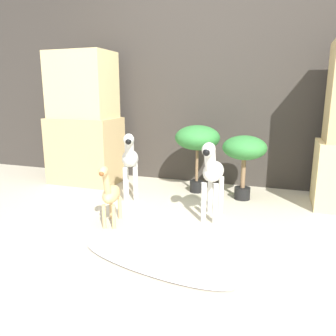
# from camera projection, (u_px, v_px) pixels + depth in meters

# --- Properties ---
(ground_plane) EXTENTS (14.00, 14.00, 0.00)m
(ground_plane) POSITION_uv_depth(u_px,v_px,m) (166.00, 241.00, 2.28)
(ground_plane) COLOR beige
(wall_back) EXTENTS (6.40, 0.08, 2.20)m
(wall_back) POSITION_uv_depth(u_px,v_px,m) (217.00, 84.00, 3.55)
(wall_back) COLOR #38332D
(wall_back) RESTS_ON ground_plane
(rock_pillar_left) EXTENTS (0.76, 0.50, 1.44)m
(rock_pillar_left) POSITION_uv_depth(u_px,v_px,m) (84.00, 123.00, 3.67)
(rock_pillar_left) COLOR tan
(rock_pillar_left) RESTS_ON ground_plane
(zebra_right) EXTENTS (0.16, 0.47, 0.65)m
(zebra_right) POSITION_uv_depth(u_px,v_px,m) (212.00, 172.00, 2.59)
(zebra_right) COLOR silver
(zebra_right) RESTS_ON ground_plane
(zebra_left) EXTENTS (0.30, 0.47, 0.65)m
(zebra_left) POSITION_uv_depth(u_px,v_px,m) (130.00, 159.00, 3.11)
(zebra_left) COLOR silver
(zebra_left) RESTS_ON ground_plane
(giraffe_figurine) EXTENTS (0.19, 0.41, 0.50)m
(giraffe_figurine) POSITION_uv_depth(u_px,v_px,m) (110.00, 193.00, 2.51)
(giraffe_figurine) COLOR tan
(giraffe_figurine) RESTS_ON ground_plane
(potted_palm_front) EXTENTS (0.41, 0.41, 0.62)m
(potted_palm_front) POSITION_uv_depth(u_px,v_px,m) (244.00, 151.00, 3.08)
(potted_palm_front) COLOR black
(potted_palm_front) RESTS_ON ground_plane
(potted_palm_back) EXTENTS (0.45, 0.45, 0.69)m
(potted_palm_back) POSITION_uv_depth(u_px,v_px,m) (197.00, 140.00, 3.30)
(potted_palm_back) COLOR black
(potted_palm_back) RESTS_ON ground_plane
(surfboard) EXTENTS (1.07, 0.48, 0.07)m
(surfboard) POSITION_uv_depth(u_px,v_px,m) (150.00, 261.00, 1.97)
(surfboard) COLOR silver
(surfboard) RESTS_ON ground_plane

